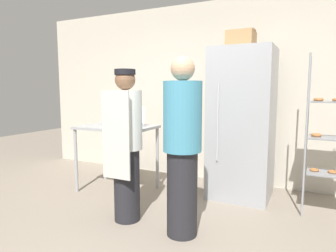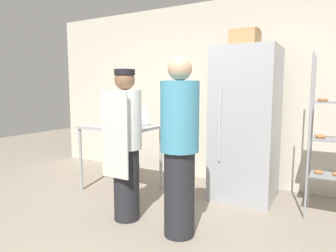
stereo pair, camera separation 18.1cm
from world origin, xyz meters
TOP-DOWN VIEW (x-y plane):
  - ground_plane at (0.00, 0.00)m, footprint 14.00×14.00m
  - back_wall at (0.00, 2.29)m, footprint 6.40×0.12m
  - refrigerator at (0.59, 1.66)m, footprint 0.77×0.76m
  - prep_counter at (-1.02, 1.13)m, footprint 1.02×0.71m
  - donut_box at (-0.76, 1.12)m, footprint 0.25×0.24m
  - blender_pitcher at (-1.27, 1.28)m, footprint 0.12×0.12m
  - cardboard_storage_box at (0.54, 1.70)m, footprint 0.34×0.36m
  - person_baker at (-0.35, 0.36)m, footprint 0.34×0.36m
  - person_customer at (0.32, 0.32)m, footprint 0.37×0.37m

SIDE VIEW (x-z plane):
  - ground_plane at x=0.00m, z-range 0.00..0.00m
  - prep_counter at x=-1.02m, z-range 0.35..1.26m
  - person_baker at x=-0.35m, z-range 0.03..1.66m
  - person_customer at x=0.32m, z-range 0.02..1.74m
  - donut_box at x=-0.76m, z-range 0.83..1.10m
  - refrigerator at x=0.59m, z-range 0.00..1.94m
  - blender_pitcher at x=-1.27m, z-range 0.90..1.19m
  - back_wall at x=0.00m, z-range 0.00..2.74m
  - cardboard_storage_box at x=0.54m, z-range 1.94..2.17m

